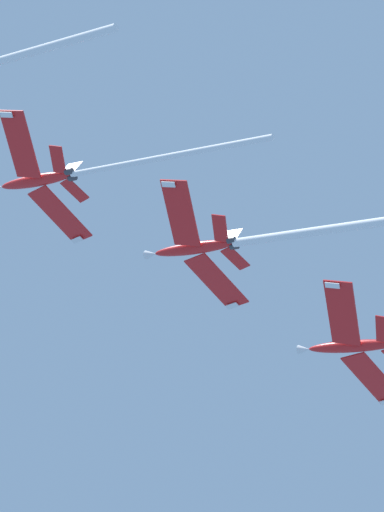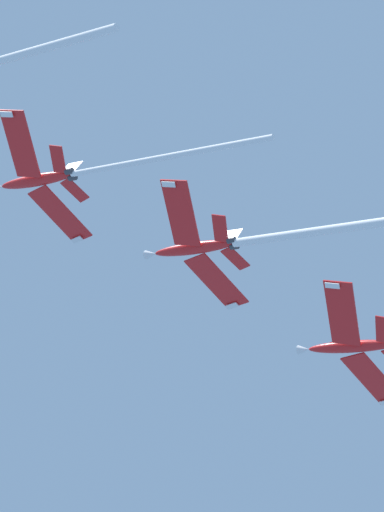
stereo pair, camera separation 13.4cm
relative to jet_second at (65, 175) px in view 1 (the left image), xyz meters
name	(u,v)px [view 1 (the left image)]	position (x,y,z in m)	size (l,w,h in m)	color
jet_second	(65,175)	(0.00, 0.00, 0.00)	(20.12, 37.90, 19.67)	red
jet_third	(249,240)	(14.58, -17.67, -7.06)	(20.13, 37.97, 19.56)	red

